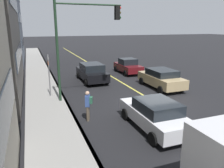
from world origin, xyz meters
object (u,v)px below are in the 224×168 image
Objects in this scene: car_maroon at (128,66)px; car_black at (92,72)px; car_tan at (161,78)px; pedestrian_with_backpack at (88,104)px; car_white at (155,114)px; street_sign_post at (49,73)px; traffic_light_mast at (81,33)px.

car_maroon is 0.85× the size of car_black.
car_black is at bearing 114.18° from car_maroon.
pedestrian_with_backpack reaches higher than car_tan.
street_sign_post reaches higher than car_white.
car_tan is 0.69× the size of traffic_light_mast.
street_sign_post is at bearing 123.64° from car_maroon.
car_white is at bearing 145.00° from car_tan.
street_sign_post is at bearing 18.23° from pedestrian_with_backpack.
pedestrian_with_backpack is 4.81m from traffic_light_mast.
car_white is at bearing -147.45° from street_sign_post.
car_maroon is 1.30× the size of street_sign_post.
car_maroon is 10.19m from street_sign_post.
traffic_light_mast is at bearing -9.05° from pedestrian_with_backpack.
street_sign_post is at bearing 32.55° from car_white.
car_tan is 6.15m from car_black.
car_black is at bearing -21.81° from traffic_light_mast.
traffic_light_mast is (-4.85, 1.94, 3.54)m from car_black.
car_maroon reaches higher than car_white.
pedestrian_with_backpack reaches higher than car_maroon.
pedestrian_with_backpack is at bearing 120.01° from car_tan.
car_black reaches higher than car_white.
car_black reaches higher than pedestrian_with_backpack.
pedestrian_with_backpack is at bearing 145.71° from car_maroon.
street_sign_post is at bearing 58.53° from traffic_light_mast.
pedestrian_with_backpack is (-8.17, 2.47, 0.09)m from car_black.
car_tan is 0.96× the size of car_black.
car_white is 0.98× the size of car_tan.
car_black is 8.53m from pedestrian_with_backpack.
car_tan is at bearing -35.00° from car_white.
car_maroon is 4.90m from car_black.
car_maroon is at bearing -18.90° from car_white.
street_sign_post reaches higher than car_black.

